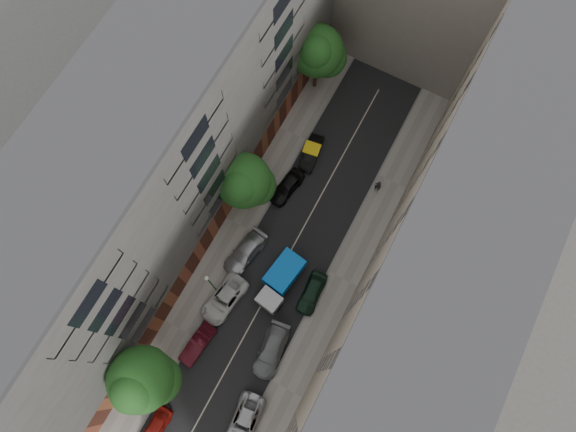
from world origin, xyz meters
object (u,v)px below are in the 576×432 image
Objects in this scene: lamp_post at (211,283)px; car_right_0 at (244,423)px; tree_mid at (244,183)px; car_left_0 at (155,429)px; car_left_3 at (245,253)px; car_right_2 at (312,293)px; car_left_5 at (311,153)px; car_right_1 at (271,351)px; tree_far at (318,53)px; car_left_4 at (287,187)px; car_left_2 at (224,299)px; tarp_truck at (280,280)px; tree_near at (142,381)px; pedestrian at (378,186)px; car_left_1 at (198,344)px.

car_right_0 is at bearing -47.70° from lamp_post.
car_right_0 is 20.44m from tree_mid.
car_left_0 is 16.82m from car_left_3.
tree_mid reaches higher than car_right_2.
car_left_3 reaches higher than car_left_5.
car_left_5 is 0.96× the size of car_right_2.
car_left_3 is 9.19m from car_right_1.
car_right_1 is (6.40, -6.60, 0.02)m from car_left_3.
car_right_2 reaches higher than car_left_0.
tree_far is (-8.85, 25.68, 5.18)m from car_right_1.
car_left_3 is at bearing -83.41° from car_left_4.
car_left_5 reaches higher than car_left_0.
tree_mid reaches higher than car_left_4.
car_left_2 is 0.77× the size of lamp_post.
car_left_4 is at bearing 123.54° from tarp_truck.
lamp_post is (-7.80, 8.57, 3.46)m from car_right_0.
tree_far is at bearing 107.11° from car_left_3.
car_left_2 is 1.25× the size of car_left_5.
car_left_3 is 0.99× the size of car_right_0.
car_left_3 is at bearing 93.49° from car_left_0.
car_left_3 reaches higher than car_left_0.
car_left_4 is (0.34, 7.60, 0.00)m from car_left_3.
car_left_3 is 5.52m from lamp_post.
tree_far is (-0.13, 14.43, 0.65)m from tree_mid.
tarp_truck reaches higher than car_left_2.
car_left_0 is 6.92m from tree_near.
car_left_0 is 29.45m from pedestrian.
lamp_post is at bearing 97.15° from car_left_0.
pedestrian is at bearing 76.62° from car_left_1.
car_left_2 is at bearing -99.33° from car_left_5.
lamp_post is (-4.80, -3.41, 2.75)m from tarp_truck.
tree_near is (-8.10, -0.52, 5.70)m from car_right_0.
car_right_2 is (6.80, 8.80, 0.06)m from car_left_1.
tree_far is at bearing 95.95° from car_left_0.
car_left_5 is at bearing 95.74° from car_left_1.
car_left_4 is at bearing 85.48° from lamp_post.
pedestrian is (10.55, -7.35, -4.87)m from tree_far.
car_left_4 is at bearing 86.61° from tree_near.
tarp_truck is at bearing -40.22° from tree_mid.
car_left_4 reaches higher than car_left_2.
tarp_truck is 3.24× the size of pedestrian.
car_right_1 reaches higher than car_left_0.
pedestrian is (1.70, 18.33, 0.31)m from car_right_1.
tarp_truck is at bearing 72.30° from car_left_1.
tree_mid reaches higher than car_right_1.
car_left_3 is at bearing 126.87° from car_right_1.
tree_far is (-1.55, 32.45, -0.48)m from tree_near.
car_right_1 is 27.65m from tree_far.
car_left_1 is 0.81× the size of car_left_3.
car_left_4 is at bearing 126.98° from car_right_2.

